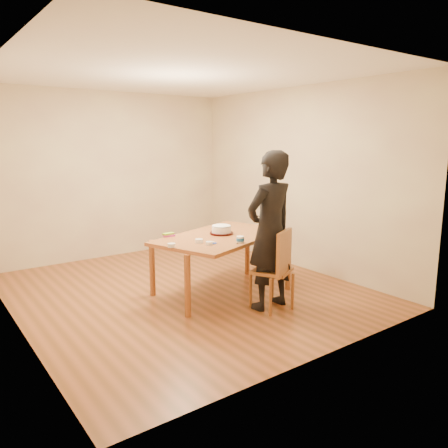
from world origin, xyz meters
TOP-DOWN VIEW (x-y plane):
  - room_shell at (0.00, 0.34)m, footprint 4.00×4.50m
  - dining_table at (0.34, -0.34)m, footprint 1.94×1.51m
  - dining_chair at (0.49, -1.11)m, footprint 0.54×0.54m
  - cake_plate at (0.38, -0.29)m, footprint 0.30×0.30m
  - cake at (0.38, -0.29)m, footprint 0.24×0.24m
  - frosting_dome at (0.38, -0.29)m, footprint 0.24×0.24m
  - frosting_tub at (0.27, -0.81)m, footprint 0.09×0.09m
  - frosting_lid at (-0.01, -0.65)m, footprint 0.09×0.09m
  - frosting_dollop at (-0.01, -0.65)m, footprint 0.04×0.04m
  - ramekin_green at (-0.08, -0.68)m, footprint 0.08×0.08m
  - ramekin_yellow at (-0.11, -0.52)m, footprint 0.09×0.09m
  - ramekin_multi at (-0.48, -0.52)m, footprint 0.09×0.09m
  - candy_box_pink at (-0.23, -0.01)m, footprint 0.15×0.09m
  - candy_box_green at (-0.23, -0.01)m, footprint 0.14×0.07m
  - spatula at (0.26, -0.78)m, footprint 0.12×0.10m
  - person at (0.49, -1.07)m, footprint 0.69×0.48m

SIDE VIEW (x-z plane):
  - dining_chair at x=0.49m, z-range 0.43..0.47m
  - dining_table at x=0.34m, z-range 0.71..0.75m
  - spatula at x=0.26m, z-range 0.75..0.76m
  - frosting_lid at x=-0.01m, z-range 0.75..0.76m
  - candy_box_pink at x=-0.23m, z-range 0.75..0.77m
  - cake_plate at x=0.38m, z-range 0.75..0.77m
  - frosting_dollop at x=-0.01m, z-range 0.76..0.78m
  - ramekin_green at x=-0.08m, z-range 0.75..0.79m
  - ramekin_multi at x=-0.48m, z-range 0.75..0.79m
  - ramekin_yellow at x=-0.11m, z-range 0.75..0.79m
  - candy_box_green at x=-0.23m, z-range 0.77..0.79m
  - frosting_tub at x=0.27m, z-range 0.75..0.83m
  - cake at x=0.38m, z-range 0.77..0.85m
  - frosting_dome at x=0.38m, z-range 0.85..0.88m
  - person at x=0.49m, z-range 0.00..1.82m
  - room_shell at x=0.00m, z-range 0.00..2.70m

